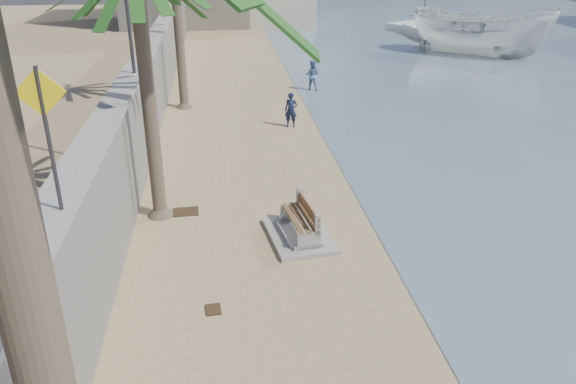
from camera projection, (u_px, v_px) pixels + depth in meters
seawall at (158, 75)px, 26.86m from camera, size 0.45×70.00×3.50m
wall_cap at (154, 37)px, 26.12m from camera, size 0.80×70.00×0.12m
bench_far at (300, 223)px, 15.75m from camera, size 1.97×2.63×1.02m
pedestrian_sign at (45, 121)px, 8.76m from camera, size 0.78×0.07×2.40m
person_a at (291, 108)px, 24.86m from camera, size 0.74×0.60×1.79m
person_b at (312, 74)px, 30.99m from camera, size 1.06×0.95×1.82m
boat_cruiser at (481, 29)px, 39.89m from camera, size 5.43×5.42×4.46m
yacht_far at (433, 35)px, 46.66m from camera, size 2.96×8.07×1.50m
sailboat_west at (423, 24)px, 53.15m from camera, size 7.86×5.69×10.38m
debris_c at (186, 212)px, 17.38m from camera, size 0.82×0.67×0.03m
debris_d at (213, 309)px, 12.81m from camera, size 0.38×0.46×0.03m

